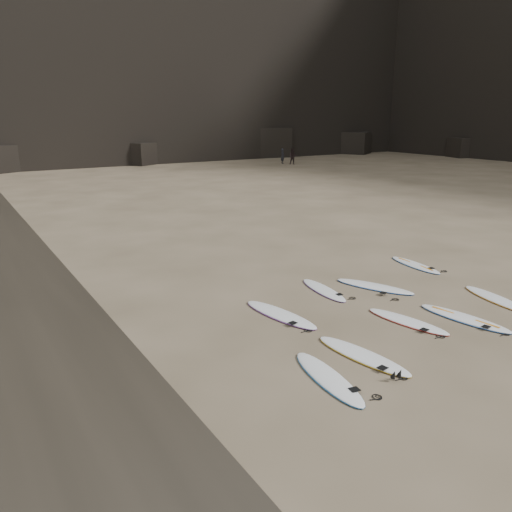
{
  "coord_description": "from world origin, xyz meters",
  "views": [
    {
      "loc": [
        -10.33,
        -8.03,
        5.33
      ],
      "look_at": [
        -3.21,
        3.28,
        1.5
      ],
      "focal_mm": 35.0,
      "sensor_mm": 36.0,
      "label": 1
    }
  ],
  "objects": [
    {
      "name": "person_a",
      "position": [
        21.76,
        37.5,
        0.81
      ],
      "size": [
        0.5,
        0.65,
        1.62
      ],
      "primitive_type": "imported",
      "rotation": [
        0.0,
        0.0,
        1.37
      ],
      "color": "black",
      "rests_on": "ground"
    },
    {
      "name": "ground",
      "position": [
        0.0,
        0.0,
        0.0
      ],
      "size": [
        240.0,
        240.0,
        0.0
      ],
      "primitive_type": "plane",
      "color": "#897559",
      "rests_on": "ground"
    },
    {
      "name": "surfboard_3",
      "position": [
        1.01,
        -0.51,
        0.05
      ],
      "size": [
        0.96,
        2.62,
        0.09
      ],
      "primitive_type": "ellipsoid",
      "rotation": [
        0.0,
        0.0,
        0.14
      ],
      "color": "white",
      "rests_on": "ground"
    },
    {
      "name": "person_b",
      "position": [
        22.08,
        36.04,
        0.84
      ],
      "size": [
        1.03,
        1.03,
        1.69
      ],
      "primitive_type": "imported",
      "rotation": [
        0.0,
        0.0,
        5.5
      ],
      "color": "black",
      "rests_on": "ground"
    },
    {
      "name": "surfboard_1",
      "position": [
        -2.81,
        -0.64,
        0.05
      ],
      "size": [
        0.97,
        2.61,
        0.09
      ],
      "primitive_type": "ellipsoid",
      "rotation": [
        0.0,
        0.0,
        0.14
      ],
      "color": "white",
      "rests_on": "ground"
    },
    {
      "name": "surfboard_5",
      "position": [
        -3.03,
        2.33,
        0.05
      ],
      "size": [
        1.04,
        2.71,
        0.1
      ],
      "primitive_type": "ellipsoid",
      "rotation": [
        0.0,
        0.0,
        0.16
      ],
      "color": "white",
      "rests_on": "ground"
    },
    {
      "name": "surfboard_7",
      "position": [
        0.82,
        2.62,
        0.05
      ],
      "size": [
        1.59,
        2.59,
        0.09
      ],
      "primitive_type": "ellipsoid",
      "rotation": [
        0.0,
        0.0,
        0.41
      ],
      "color": "white",
      "rests_on": "ground"
    },
    {
      "name": "surfboard_6",
      "position": [
        -0.76,
        3.23,
        0.04
      ],
      "size": [
        0.84,
        2.35,
        0.08
      ],
      "primitive_type": "ellipsoid",
      "rotation": [
        0.0,
        0.0,
        -0.13
      ],
      "color": "white",
      "rests_on": "ground"
    },
    {
      "name": "surfboard_8",
      "position": [
        3.78,
        3.54,
        0.04
      ],
      "size": [
        0.84,
        2.43,
        0.09
      ],
      "primitive_type": "ellipsoid",
      "rotation": [
        0.0,
        0.0,
        -0.12
      ],
      "color": "white",
      "rests_on": "ground"
    },
    {
      "name": "surfboard_0",
      "position": [
        -4.12,
        -0.98,
        0.04
      ],
      "size": [
        0.94,
        2.53,
        0.09
      ],
      "primitive_type": "ellipsoid",
      "rotation": [
        0.0,
        0.0,
        -0.14
      ],
      "color": "white",
      "rests_on": "ground"
    },
    {
      "name": "surfboard_2",
      "position": [
        -0.44,
        0.16,
        0.04
      ],
      "size": [
        0.98,
        2.43,
        0.09
      ],
      "primitive_type": "ellipsoid",
      "rotation": [
        0.0,
        0.0,
        0.18
      ],
      "color": "white",
      "rests_on": "ground"
    },
    {
      "name": "surfboard_4",
      "position": [
        3.08,
        -0.1,
        0.04
      ],
      "size": [
        1.1,
        2.5,
        0.09
      ],
      "primitive_type": "ellipsoid",
      "rotation": [
        0.0,
        0.0,
        -0.22
      ],
      "color": "white",
      "rests_on": "ground"
    }
  ]
}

